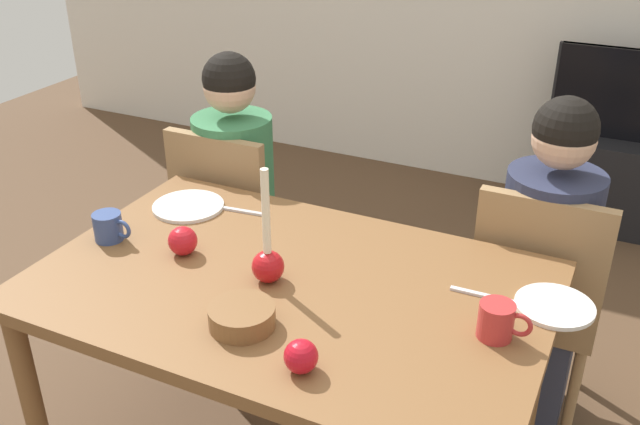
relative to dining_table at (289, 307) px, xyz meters
The scene contains 17 objects.
dining_table is the anchor object (origin of this frame).
chair_left 0.85m from the dining_table, 133.28° to the left, with size 0.40×0.40×0.90m.
chair_right 0.86m from the dining_table, 45.82° to the left, with size 0.40×0.40×0.90m.
person_left_child 0.86m from the dining_table, 131.80° to the left, with size 0.30×0.30×1.17m.
person_right_child 0.88m from the dining_table, 47.31° to the left, with size 0.30×0.30×1.17m.
tv_stand 2.45m from the dining_table, 72.33° to the left, with size 0.64×0.40×0.48m, color black.
tv 2.42m from the dining_table, 72.34° to the left, with size 0.79×0.05×0.46m.
candle_centerpiece 0.16m from the dining_table, 159.95° to the right, with size 0.09×0.09×0.33m.
plate_left 0.57m from the dining_table, 153.61° to the left, with size 0.23×0.23×0.01m, color white.
plate_right 0.71m from the dining_table, 15.33° to the left, with size 0.20×0.20×0.01m, color white.
mug_left 0.61m from the dining_table, behind, with size 0.13×0.09×0.09m.
mug_right 0.58m from the dining_table, ahead, with size 0.13×0.09×0.09m.
fork_left 0.46m from the dining_table, 137.80° to the left, with size 0.18×0.01×0.01m, color silver.
fork_right 0.53m from the dining_table, 17.50° to the left, with size 0.18×0.01×0.01m, color silver.
bowl_walnuts 0.25m from the dining_table, 92.28° to the right, with size 0.17×0.17×0.05m, color brown.
apple_near_candle 0.39m from the dining_table, 57.67° to the right, with size 0.08×0.08×0.08m, color red.
apple_by_left_plate 0.37m from the dining_table, behind, with size 0.09×0.09×0.09m, color red.
Camera 1 is at (0.79, -1.44, 1.81)m, focal length 39.75 mm.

